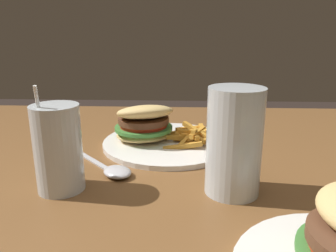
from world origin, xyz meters
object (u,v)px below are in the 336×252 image
at_px(meal_plate_near, 157,132).
at_px(juice_glass, 58,151).
at_px(spoon, 115,171).
at_px(beer_glass, 234,145).

bearing_deg(meal_plate_near, juice_glass, 57.38).
height_order(juice_glass, spoon, juice_glass).
height_order(meal_plate_near, beer_glass, beer_glass).
distance_m(meal_plate_near, juice_glass, 0.25).
bearing_deg(beer_glass, meal_plate_near, -58.00).
distance_m(beer_glass, juice_glass, 0.26).
distance_m(meal_plate_near, spoon, 0.17).
bearing_deg(meal_plate_near, beer_glass, 122.00).
relative_size(meal_plate_near, beer_glass, 1.72).
xyz_separation_m(meal_plate_near, juice_glass, (0.13, 0.21, 0.03)).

